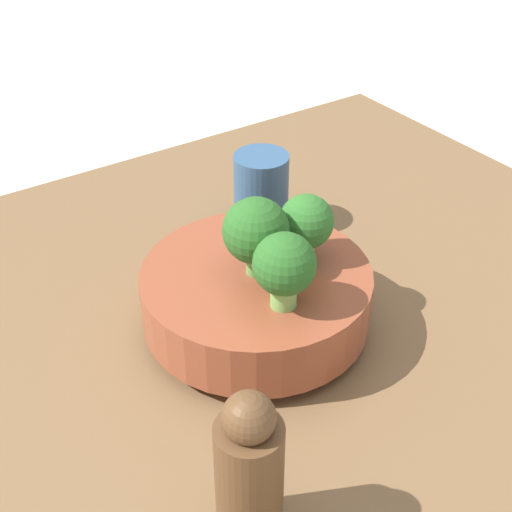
{
  "coord_description": "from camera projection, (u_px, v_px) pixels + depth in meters",
  "views": [
    {
      "loc": [
        0.29,
        0.49,
        0.55
      ],
      "look_at": [
        -0.03,
        0.02,
        0.14
      ],
      "focal_mm": 50.0,
      "sensor_mm": 36.0,
      "label": 1
    }
  ],
  "objects": [
    {
      "name": "broccoli_floret_left",
      "position": [
        306.0,
        223.0,
        0.71
      ],
      "size": [
        0.06,
        0.06,
        0.07
      ],
      "color": "#7AB256",
      "rests_on": "bowl"
    },
    {
      "name": "table",
      "position": [
        227.0,
        345.0,
        0.77
      ],
      "size": [
        1.08,
        0.82,
        0.05
      ],
      "color": "brown",
      "rests_on": "ground_plane"
    },
    {
      "name": "pepper_mill",
      "position": [
        249.0,
        473.0,
        0.52
      ],
      "size": [
        0.05,
        0.05,
        0.15
      ],
      "color": "brown",
      "rests_on": "table"
    },
    {
      "name": "ground_plane",
      "position": [
        227.0,
        361.0,
        0.79
      ],
      "size": [
        6.0,
        6.0,
        0.0
      ],
      "primitive_type": "plane",
      "color": "silver"
    },
    {
      "name": "broccoli_floret_center",
      "position": [
        256.0,
        232.0,
        0.69
      ],
      "size": [
        0.07,
        0.07,
        0.08
      ],
      "color": "#6BA34C",
      "rests_on": "bowl"
    },
    {
      "name": "cup",
      "position": [
        261.0,
        191.0,
        0.9
      ],
      "size": [
        0.07,
        0.07,
        0.1
      ],
      "color": "#33567F",
      "rests_on": "table"
    },
    {
      "name": "bowl",
      "position": [
        256.0,
        296.0,
        0.73
      ],
      "size": [
        0.24,
        0.24,
        0.07
      ],
      "color": "brown",
      "rests_on": "table"
    },
    {
      "name": "broccoli_floret_back",
      "position": [
        284.0,
        266.0,
        0.65
      ],
      "size": [
        0.06,
        0.06,
        0.08
      ],
      "color": "#7AB256",
      "rests_on": "bowl"
    }
  ]
}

